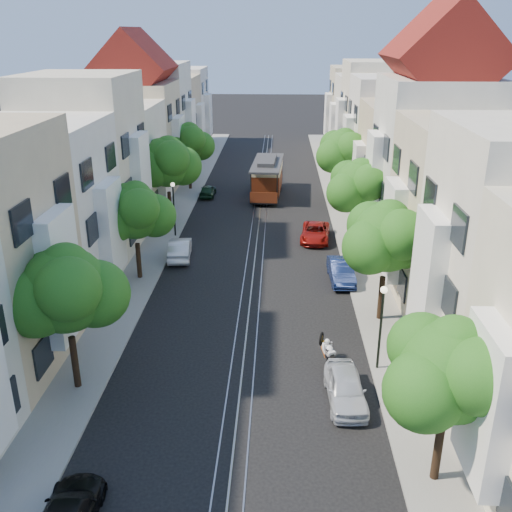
# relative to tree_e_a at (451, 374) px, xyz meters

# --- Properties ---
(ground) EXTENTS (200.00, 200.00, 0.00)m
(ground) POSITION_rel_tree_e_a_xyz_m (-7.26, 31.02, -4.40)
(ground) COLOR black
(ground) RESTS_ON ground
(sidewalk_east) EXTENTS (2.50, 80.00, 0.12)m
(sidewalk_east) POSITION_rel_tree_e_a_xyz_m (-0.01, 31.02, -4.34)
(sidewalk_east) COLOR gray
(sidewalk_east) RESTS_ON ground
(sidewalk_west) EXTENTS (2.50, 80.00, 0.12)m
(sidewalk_west) POSITION_rel_tree_e_a_xyz_m (-14.51, 31.02, -4.34)
(sidewalk_west) COLOR gray
(sidewalk_west) RESTS_ON ground
(rail_left) EXTENTS (0.06, 80.00, 0.02)m
(rail_left) POSITION_rel_tree_e_a_xyz_m (-7.81, 31.02, -4.39)
(rail_left) COLOR gray
(rail_left) RESTS_ON ground
(rail_slot) EXTENTS (0.06, 80.00, 0.02)m
(rail_slot) POSITION_rel_tree_e_a_xyz_m (-7.26, 31.02, -4.39)
(rail_slot) COLOR gray
(rail_slot) RESTS_ON ground
(rail_right) EXTENTS (0.06, 80.00, 0.02)m
(rail_right) POSITION_rel_tree_e_a_xyz_m (-6.71, 31.02, -4.39)
(rail_right) COLOR gray
(rail_right) RESTS_ON ground
(lane_line) EXTENTS (0.08, 80.00, 0.01)m
(lane_line) POSITION_rel_tree_e_a_xyz_m (-7.26, 31.02, -4.40)
(lane_line) COLOR tan
(lane_line) RESTS_ON ground
(townhouses_east) EXTENTS (7.75, 72.00, 12.00)m
(townhouses_east) POSITION_rel_tree_e_a_xyz_m (4.61, 30.94, 0.79)
(townhouses_east) COLOR beige
(townhouses_east) RESTS_ON ground
(townhouses_west) EXTENTS (7.75, 72.00, 11.76)m
(townhouses_west) POSITION_rel_tree_e_a_xyz_m (-19.13, 30.94, 0.68)
(townhouses_west) COLOR silver
(townhouses_west) RESTS_ON ground
(tree_e_a) EXTENTS (4.72, 3.87, 6.27)m
(tree_e_a) POSITION_rel_tree_e_a_xyz_m (0.00, 0.00, 0.00)
(tree_e_a) COLOR black
(tree_e_a) RESTS_ON ground
(tree_e_b) EXTENTS (4.93, 4.08, 6.68)m
(tree_e_b) POSITION_rel_tree_e_a_xyz_m (0.00, 12.00, 0.34)
(tree_e_b) COLOR black
(tree_e_b) RESTS_ON ground
(tree_e_c) EXTENTS (4.84, 3.99, 6.52)m
(tree_e_c) POSITION_rel_tree_e_a_xyz_m (0.00, 23.00, 0.20)
(tree_e_c) COLOR black
(tree_e_c) RESTS_ON ground
(tree_e_d) EXTENTS (5.01, 4.16, 6.85)m
(tree_e_d) POSITION_rel_tree_e_a_xyz_m (0.00, 34.00, 0.47)
(tree_e_d) COLOR black
(tree_e_d) RESTS_ON ground
(tree_w_a) EXTENTS (4.93, 4.08, 6.68)m
(tree_w_a) POSITION_rel_tree_e_a_xyz_m (-14.40, 5.00, 0.34)
(tree_w_a) COLOR black
(tree_w_a) RESTS_ON ground
(tree_w_b) EXTENTS (4.72, 3.87, 6.27)m
(tree_w_b) POSITION_rel_tree_e_a_xyz_m (-14.40, 17.00, 0.00)
(tree_w_b) COLOR black
(tree_w_b) RESTS_ON ground
(tree_w_c) EXTENTS (5.13, 4.28, 7.09)m
(tree_w_c) POSITION_rel_tree_e_a_xyz_m (-14.40, 28.00, 0.67)
(tree_w_c) COLOR black
(tree_w_c) RESTS_ON ground
(tree_w_d) EXTENTS (4.84, 3.99, 6.52)m
(tree_w_d) POSITION_rel_tree_e_a_xyz_m (-14.40, 39.00, 0.20)
(tree_w_d) COLOR black
(tree_w_d) RESTS_ON ground
(lamp_east) EXTENTS (0.32, 0.32, 4.16)m
(lamp_east) POSITION_rel_tree_e_a_xyz_m (-0.96, 7.02, -1.55)
(lamp_east) COLOR black
(lamp_east) RESTS_ON ground
(lamp_west) EXTENTS (0.32, 0.32, 4.16)m
(lamp_west) POSITION_rel_tree_e_a_xyz_m (-13.56, 25.02, -1.55)
(lamp_west) COLOR black
(lamp_west) RESTS_ON ground
(sportbike_rider) EXTENTS (0.81, 1.66, 1.50)m
(sportbike_rider) POSITION_rel_tree_e_a_xyz_m (-3.28, 7.31, -3.60)
(sportbike_rider) COLOR black
(sportbike_rider) RESTS_ON ground
(cable_car) EXTENTS (3.13, 8.65, 3.27)m
(cable_car) POSITION_rel_tree_e_a_xyz_m (-6.76, 37.17, -2.46)
(cable_car) COLOR black
(cable_car) RESTS_ON ground
(parked_car_e_near) EXTENTS (1.74, 3.97, 1.33)m
(parked_car_e_near) POSITION_rel_tree_e_a_xyz_m (-2.72, 4.52, -3.73)
(parked_car_e_near) COLOR silver
(parked_car_e_near) RESTS_ON ground
(parked_car_e_mid) EXTENTS (1.58, 4.10, 1.33)m
(parked_car_e_mid) POSITION_rel_tree_e_a_xyz_m (-1.66, 17.19, -3.73)
(parked_car_e_mid) COLOR #0C1840
(parked_car_e_mid) RESTS_ON ground
(parked_car_e_far) EXTENTS (2.54, 4.66, 1.24)m
(parked_car_e_far) POSITION_rel_tree_e_a_xyz_m (-2.86, 24.69, -3.78)
(parked_car_e_far) COLOR maroon
(parked_car_e_far) RESTS_ON ground
(parked_car_w_mid) EXTENTS (1.82, 4.24, 1.36)m
(parked_car_w_mid) POSITION_rel_tree_e_a_xyz_m (-12.48, 20.71, -3.72)
(parked_car_w_mid) COLOR silver
(parked_car_w_mid) RESTS_ON ground
(parked_car_w_far) EXTENTS (1.39, 3.38, 1.15)m
(parked_car_w_far) POSITION_rel_tree_e_a_xyz_m (-12.42, 36.53, -3.82)
(parked_car_w_far) COLOR black
(parked_car_w_far) RESTS_ON ground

